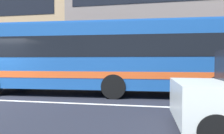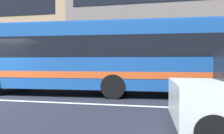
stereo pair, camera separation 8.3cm
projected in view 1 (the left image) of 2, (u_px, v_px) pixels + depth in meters
The scene contains 2 objects.
apartment_block_right at pixel (167, 13), 19.71m from camera, with size 18.69×9.58×13.21m.
transit_bus at pixel (101, 56), 8.80m from camera, with size 11.60×3.10×3.23m.
Camera 1 is at (6.22, -6.40, 1.52)m, focal length 30.08 mm.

